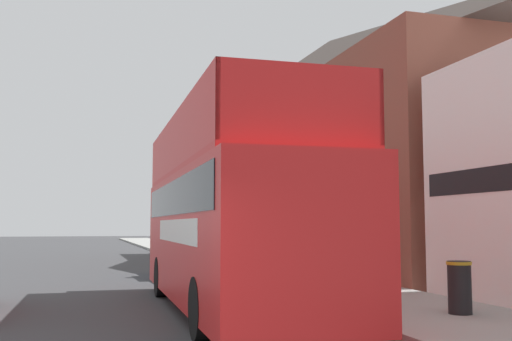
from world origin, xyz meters
TOP-DOWN VIEW (x-y plane):
  - ground_plane at (0.00, 21.00)m, footprint 144.00×144.00m
  - sidewalk at (6.36, 18.00)m, footprint 3.57×108.00m
  - brick_terrace_rear at (11.14, 20.28)m, footprint 6.00×24.03m
  - tour_bus at (2.84, 6.70)m, footprint 2.77×10.02m
  - parked_car_ahead_of_bus at (3.48, 15.10)m, footprint 1.90×4.66m
  - lamp_post_nearest at (5.22, 5.40)m, footprint 0.35×0.35m
  - lamp_post_second at (5.23, 15.32)m, footprint 0.35×0.35m
  - litter_bin at (6.71, 4.17)m, footprint 0.48×0.48m

SIDE VIEW (x-z plane):
  - ground_plane at x=0.00m, z-range 0.00..0.00m
  - sidewalk at x=6.36m, z-range 0.00..0.14m
  - litter_bin at x=6.71m, z-range 0.17..1.17m
  - parked_car_ahead_of_bus at x=3.48m, z-range -0.05..1.43m
  - tour_bus at x=2.84m, z-range -0.21..3.92m
  - lamp_post_nearest at x=5.22m, z-range 1.05..5.94m
  - lamp_post_second at x=5.23m, z-range 1.05..5.95m
  - brick_terrace_rear at x=11.14m, z-range 0.00..10.70m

